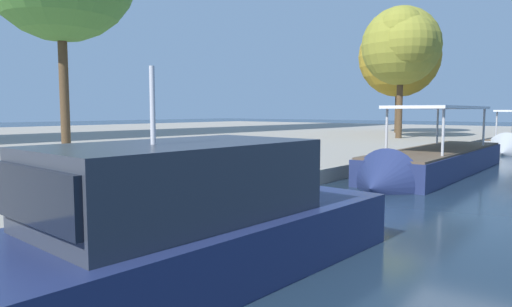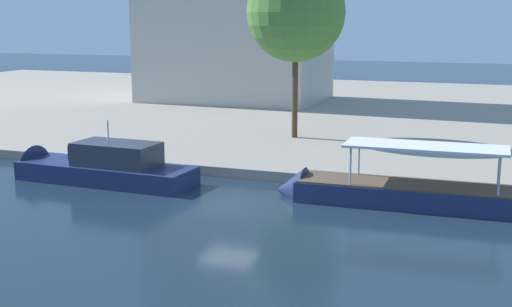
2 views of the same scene
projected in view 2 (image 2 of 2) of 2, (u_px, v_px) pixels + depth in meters
ground_plane at (229, 207)px, 32.20m from camera, size 220.00×220.00×0.00m
dock_promenade at (366, 111)px, 62.57m from camera, size 120.00×55.00×0.55m
motor_yacht_1 at (96, 171)px, 37.18m from camera, size 11.00×3.39×4.54m
tour_boat_2 at (404, 197)px, 32.53m from camera, size 13.19×2.94×3.92m
tree_0 at (298, 17)px, 46.24m from camera, size 6.67×6.67×11.84m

